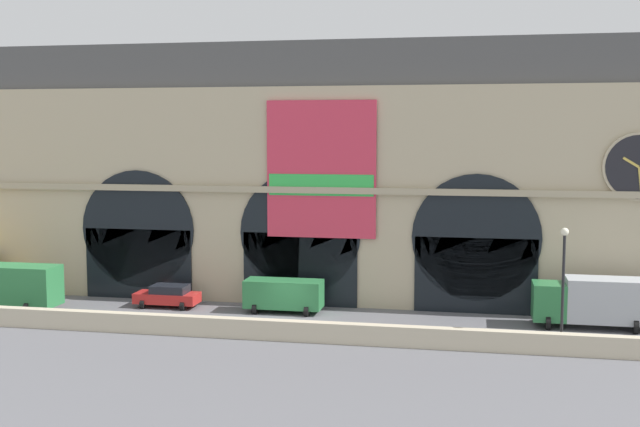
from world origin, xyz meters
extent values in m
plane|color=slate|center=(0.00, 0.00, 0.00)|extent=(200.00, 200.00, 0.00)
cube|color=beige|center=(0.00, -4.23, 0.59)|extent=(90.00, 0.70, 1.19)
cube|color=#BCAD8C|center=(0.00, 7.08, 7.60)|extent=(50.42, 4.16, 15.20)
cube|color=#4C4C4C|center=(0.00, 7.38, 16.78)|extent=(50.42, 3.56, 3.17)
cube|color=black|center=(-12.01, 4.95, 2.55)|extent=(8.09, 0.20, 5.10)
cylinder|color=black|center=(-12.01, 4.95, 5.10)|extent=(8.51, 0.20, 8.51)
cube|color=black|center=(0.00, 4.95, 2.55)|extent=(8.09, 0.20, 5.10)
cylinder|color=black|center=(0.00, 4.95, 5.10)|extent=(8.51, 0.20, 8.51)
cube|color=black|center=(12.01, 4.95, 2.55)|extent=(8.09, 0.20, 5.10)
cylinder|color=black|center=(12.01, 4.95, 5.10)|extent=(8.51, 0.20, 8.51)
cylinder|color=#BCAD8C|center=(21.98, 4.85, 9.90)|extent=(4.37, 0.25, 4.37)
cylinder|color=black|center=(21.98, 4.73, 9.90)|extent=(4.04, 0.06, 4.04)
cube|color=gold|center=(21.50, 4.67, 10.19)|extent=(1.03, 0.04, 0.71)
cube|color=gold|center=(22.08, 4.65, 9.05)|extent=(0.33, 0.04, 1.72)
cube|color=#D8334C|center=(1.52, 4.83, 9.55)|extent=(7.58, 0.12, 9.39)
cube|color=green|center=(1.52, 4.75, 8.49)|extent=(7.28, 0.04, 1.47)
cube|color=tan|center=(0.00, 4.85, 8.13)|extent=(50.42, 0.50, 0.44)
cube|color=#2D7A42|center=(-18.38, -0.31, 1.77)|extent=(5.50, 2.30, 2.70)
cylinder|color=black|center=(-17.13, -1.35, 0.42)|extent=(0.28, 0.84, 0.84)
cylinder|color=black|center=(-17.13, 0.72, 0.42)|extent=(0.28, 0.84, 0.84)
cube|color=red|center=(-8.95, 2.72, 0.65)|extent=(4.40, 1.80, 0.70)
cube|color=black|center=(-8.73, 2.72, 1.27)|extent=(2.46, 1.62, 0.55)
cylinder|color=black|center=(-10.40, 1.91, 0.30)|extent=(0.28, 0.60, 0.60)
cylinder|color=black|center=(-10.40, 3.53, 0.30)|extent=(0.28, 0.60, 0.60)
cylinder|color=black|center=(-7.50, 1.91, 0.30)|extent=(0.28, 0.60, 0.60)
cylinder|color=black|center=(-7.50, 3.53, 0.30)|extent=(0.28, 0.60, 0.60)
cube|color=#2D7A42|center=(-0.62, 2.72, 1.27)|extent=(5.20, 2.00, 1.86)
cylinder|color=black|center=(-2.39, 1.82, 0.34)|extent=(0.28, 0.68, 0.68)
cylinder|color=black|center=(-2.39, 3.62, 0.34)|extent=(0.28, 0.68, 0.68)
cylinder|color=black|center=(1.14, 1.82, 0.34)|extent=(0.28, 0.68, 0.68)
cylinder|color=black|center=(1.14, 3.62, 0.34)|extent=(0.28, 0.68, 0.68)
cube|color=#2D7A42|center=(16.54, 2.36, 1.57)|extent=(2.00, 2.30, 2.30)
cube|color=#ADB2B7|center=(20.29, 2.36, 1.77)|extent=(5.50, 2.30, 2.70)
cylinder|color=black|center=(16.44, 1.33, 0.42)|extent=(0.28, 0.84, 0.84)
cylinder|color=black|center=(16.44, 3.40, 0.42)|extent=(0.28, 0.84, 0.84)
cylinder|color=black|center=(21.54, 1.33, 0.42)|extent=(0.28, 0.84, 0.84)
cylinder|color=black|center=(21.54, 3.40, 0.42)|extent=(0.28, 0.84, 0.84)
cylinder|color=black|center=(16.73, -3.43, 3.25)|extent=(0.16, 0.16, 6.50)
sphere|color=#F2EDCC|center=(16.73, -3.43, 6.68)|extent=(0.44, 0.44, 0.44)
camera|label=1|loc=(11.85, -47.94, 12.18)|focal=44.28mm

